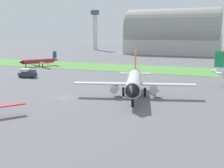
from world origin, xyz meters
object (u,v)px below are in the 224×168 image
at_px(airplane_midfield_jet, 134,82).
at_px(control_tower, 95,27).
at_px(fuel_truck_near_gate, 28,73).
at_px(airplane_taxiing_turboprop, 39,61).

distance_m(airplane_midfield_jet, control_tower, 206.18).
bearing_deg(fuel_truck_near_gate, airplane_midfield_jet, -27.99).
distance_m(airplane_taxiing_turboprop, control_tower, 139.00).
xyz_separation_m(fuel_truck_near_gate, control_tower, (-51.11, 164.65, 19.87)).
bearing_deg(airplane_taxiing_turboprop, fuel_truck_near_gate, 61.45).
height_order(airplane_taxiing_turboprop, fuel_truck_near_gate, airplane_taxiing_turboprop).
distance_m(fuel_truck_near_gate, control_tower, 173.54).
height_order(airplane_midfield_jet, fuel_truck_near_gate, airplane_midfield_jet).
xyz_separation_m(airplane_midfield_jet, control_tower, (-96.87, 181.15, 17.53)).
xyz_separation_m(airplane_midfield_jet, fuel_truck_near_gate, (-45.76, 16.50, -2.33)).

